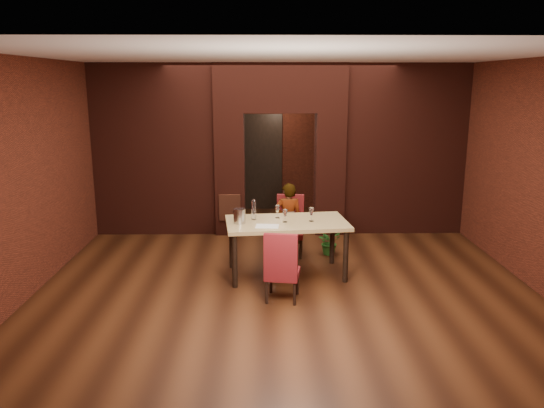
{
  "coord_description": "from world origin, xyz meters",
  "views": [
    {
      "loc": [
        -0.31,
        -7.99,
        2.88
      ],
      "look_at": [
        -0.18,
        0.0,
        1.02
      ],
      "focal_mm": 35.0,
      "sensor_mm": 36.0,
      "label": 1
    }
  ],
  "objects_px": {
    "wine_glass_a": "(277,212)",
    "potted_plant": "(329,242)",
    "dining_table": "(287,248)",
    "person_seated": "(288,221)",
    "chair_far": "(290,226)",
    "water_bottle": "(254,209)",
    "chair_near": "(282,265)",
    "wine_glass_c": "(311,215)",
    "wine_bucket": "(240,216)",
    "wine_glass_b": "(285,216)"
  },
  "relations": [
    {
      "from": "chair_far",
      "to": "water_bottle",
      "type": "xyz_separation_m",
      "value": [
        -0.58,
        -0.81,
        0.49
      ]
    },
    {
      "from": "dining_table",
      "to": "person_seated",
      "type": "height_order",
      "value": "person_seated"
    },
    {
      "from": "chair_near",
      "to": "wine_glass_b",
      "type": "xyz_separation_m",
      "value": [
        0.07,
        0.88,
        0.45
      ]
    },
    {
      "from": "person_seated",
      "to": "wine_glass_b",
      "type": "xyz_separation_m",
      "value": [
        -0.09,
        -0.88,
        0.3
      ]
    },
    {
      "from": "wine_glass_a",
      "to": "potted_plant",
      "type": "distance_m",
      "value": 1.39
    },
    {
      "from": "wine_bucket",
      "to": "chair_near",
      "type": "bearing_deg",
      "value": -53.99
    },
    {
      "from": "wine_glass_c",
      "to": "water_bottle",
      "type": "distance_m",
      "value": 0.87
    },
    {
      "from": "wine_glass_a",
      "to": "wine_glass_b",
      "type": "bearing_deg",
      "value": -65.79
    },
    {
      "from": "wine_glass_b",
      "to": "water_bottle",
      "type": "height_order",
      "value": "water_bottle"
    },
    {
      "from": "wine_glass_a",
      "to": "wine_glass_b",
      "type": "relative_size",
      "value": 1.05
    },
    {
      "from": "dining_table",
      "to": "wine_glass_a",
      "type": "distance_m",
      "value": 0.57
    },
    {
      "from": "dining_table",
      "to": "potted_plant",
      "type": "bearing_deg",
      "value": 44.87
    },
    {
      "from": "wine_glass_c",
      "to": "wine_bucket",
      "type": "relative_size",
      "value": 0.95
    },
    {
      "from": "dining_table",
      "to": "chair_far",
      "type": "xyz_separation_m",
      "value": [
        0.09,
        0.92,
        0.08
      ]
    },
    {
      "from": "wine_bucket",
      "to": "water_bottle",
      "type": "bearing_deg",
      "value": 46.47
    },
    {
      "from": "chair_near",
      "to": "dining_table",
      "type": "bearing_deg",
      "value": -86.17
    },
    {
      "from": "chair_near",
      "to": "wine_bucket",
      "type": "relative_size",
      "value": 4.46
    },
    {
      "from": "chair_far",
      "to": "person_seated",
      "type": "xyz_separation_m",
      "value": [
        -0.03,
        -0.1,
        0.13
      ]
    },
    {
      "from": "person_seated",
      "to": "potted_plant",
      "type": "distance_m",
      "value": 0.83
    },
    {
      "from": "chair_near",
      "to": "water_bottle",
      "type": "distance_m",
      "value": 1.23
    },
    {
      "from": "chair_far",
      "to": "wine_bucket",
      "type": "height_order",
      "value": "wine_bucket"
    },
    {
      "from": "wine_glass_a",
      "to": "water_bottle",
      "type": "height_order",
      "value": "water_bottle"
    },
    {
      "from": "wine_glass_b",
      "to": "wine_bucket",
      "type": "bearing_deg",
      "value": -175.77
    },
    {
      "from": "chair_near",
      "to": "potted_plant",
      "type": "height_order",
      "value": "chair_near"
    },
    {
      "from": "dining_table",
      "to": "chair_near",
      "type": "xyz_separation_m",
      "value": [
        -0.09,
        -0.93,
        0.06
      ]
    },
    {
      "from": "wine_glass_b",
      "to": "potted_plant",
      "type": "height_order",
      "value": "wine_glass_b"
    },
    {
      "from": "chair_far",
      "to": "potted_plant",
      "type": "bearing_deg",
      "value": 8.53
    },
    {
      "from": "water_bottle",
      "to": "person_seated",
      "type": "bearing_deg",
      "value": 52.06
    },
    {
      "from": "chair_near",
      "to": "water_bottle",
      "type": "relative_size",
      "value": 3.12
    },
    {
      "from": "wine_glass_c",
      "to": "chair_near",
      "type": "bearing_deg",
      "value": -116.6
    },
    {
      "from": "chair_near",
      "to": "potted_plant",
      "type": "distance_m",
      "value": 2.09
    },
    {
      "from": "water_bottle",
      "to": "dining_table",
      "type": "bearing_deg",
      "value": -13.35
    },
    {
      "from": "wine_glass_a",
      "to": "wine_glass_c",
      "type": "height_order",
      "value": "wine_glass_c"
    },
    {
      "from": "dining_table",
      "to": "water_bottle",
      "type": "bearing_deg",
      "value": 160.38
    },
    {
      "from": "dining_table",
      "to": "potted_plant",
      "type": "relative_size",
      "value": 4.1
    },
    {
      "from": "person_seated",
      "to": "wine_glass_a",
      "type": "height_order",
      "value": "person_seated"
    },
    {
      "from": "water_bottle",
      "to": "chair_near",
      "type": "bearing_deg",
      "value": -69.21
    },
    {
      "from": "wine_glass_c",
      "to": "wine_bucket",
      "type": "distance_m",
      "value": 1.07
    },
    {
      "from": "chair_far",
      "to": "water_bottle",
      "type": "distance_m",
      "value": 1.11
    },
    {
      "from": "wine_glass_a",
      "to": "potted_plant",
      "type": "relative_size",
      "value": 0.46
    },
    {
      "from": "dining_table",
      "to": "wine_glass_b",
      "type": "distance_m",
      "value": 0.52
    },
    {
      "from": "chair_far",
      "to": "water_bottle",
      "type": "relative_size",
      "value": 3.25
    },
    {
      "from": "chair_far",
      "to": "wine_glass_a",
      "type": "relative_size",
      "value": 5.06
    },
    {
      "from": "potted_plant",
      "to": "wine_bucket",
      "type": "bearing_deg",
      "value": -144.26
    },
    {
      "from": "wine_glass_c",
      "to": "water_bottle",
      "type": "height_order",
      "value": "water_bottle"
    },
    {
      "from": "chair_near",
      "to": "person_seated",
      "type": "xyz_separation_m",
      "value": [
        0.16,
        1.76,
        0.15
      ]
    },
    {
      "from": "wine_glass_c",
      "to": "water_bottle",
      "type": "xyz_separation_m",
      "value": [
        -0.86,
        0.13,
        0.05
      ]
    },
    {
      "from": "chair_near",
      "to": "chair_far",
      "type": "bearing_deg",
      "value": -86.14
    },
    {
      "from": "wine_bucket",
      "to": "chair_far",
      "type": "bearing_deg",
      "value": 52.38
    },
    {
      "from": "potted_plant",
      "to": "chair_far",
      "type": "bearing_deg",
      "value": -177.35
    }
  ]
}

